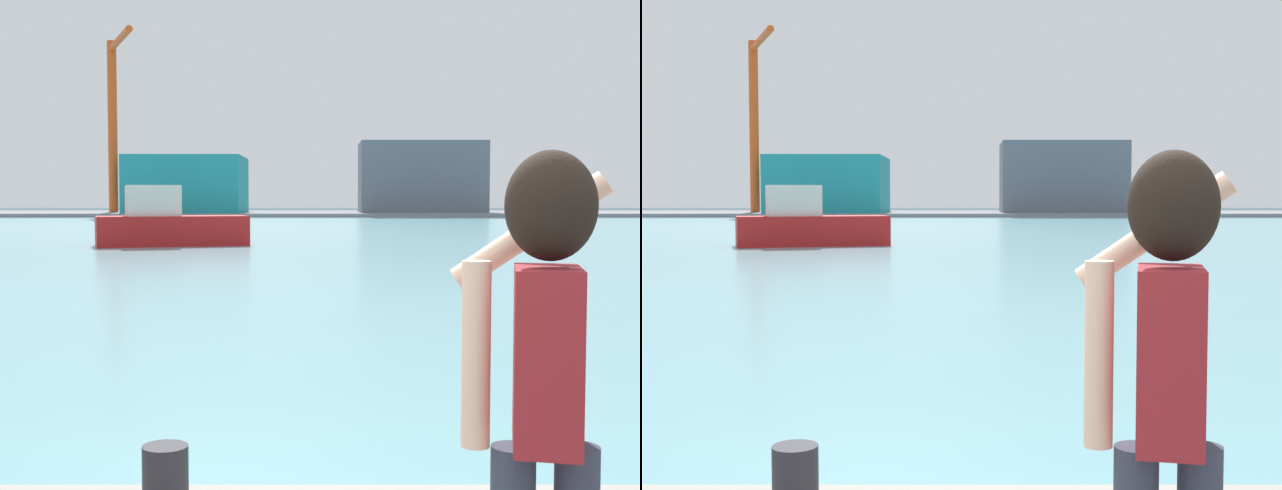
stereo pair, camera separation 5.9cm
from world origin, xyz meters
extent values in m
plane|color=#334751|center=(0.00, 50.00, 0.00)|extent=(220.00, 220.00, 0.00)
cube|color=#6BA8B2|center=(0.00, 52.00, 0.01)|extent=(140.00, 100.00, 0.02)
cube|color=gray|center=(0.00, 92.00, 0.20)|extent=(140.00, 20.00, 0.41)
cube|color=maroon|center=(0.69, -0.03, 1.55)|extent=(0.27, 0.37, 0.56)
sphere|color=#E0B293|center=(0.69, -0.03, 2.01)|extent=(0.22, 0.22, 0.22)
ellipsoid|color=black|center=(0.69, -0.05, 2.02)|extent=(0.28, 0.26, 0.34)
cylinder|color=#E0B293|center=(0.47, -0.03, 1.56)|extent=(0.09, 0.09, 0.58)
cylinder|color=#E0B293|center=(0.69, 0.19, 1.93)|extent=(0.53, 0.19, 0.40)
cube|color=black|center=(0.71, 0.31, 2.10)|extent=(0.03, 0.07, 0.14)
cylinder|color=black|center=(-0.77, 1.45, 0.64)|extent=(0.23, 0.23, 0.38)
cube|color=#B21919|center=(-6.22, 32.94, 0.64)|extent=(6.59, 3.94, 1.25)
cube|color=silver|center=(-6.96, 32.72, 1.91)|extent=(2.56, 2.24, 1.28)
cube|color=teal|center=(-14.25, 89.24, 3.41)|extent=(12.05, 12.06, 6.00)
cube|color=slate|center=(10.91, 89.49, 4.18)|extent=(13.26, 8.47, 7.55)
cylinder|color=#D84C19|center=(-22.49, 89.89, 9.64)|extent=(1.00, 1.00, 18.46)
cylinder|color=#D84C19|center=(-20.33, 84.53, 18.07)|extent=(4.96, 10.99, 0.70)
camera|label=1|loc=(-0.01, -2.64, 2.05)|focal=47.73mm
camera|label=2|loc=(0.05, -2.64, 2.05)|focal=47.73mm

